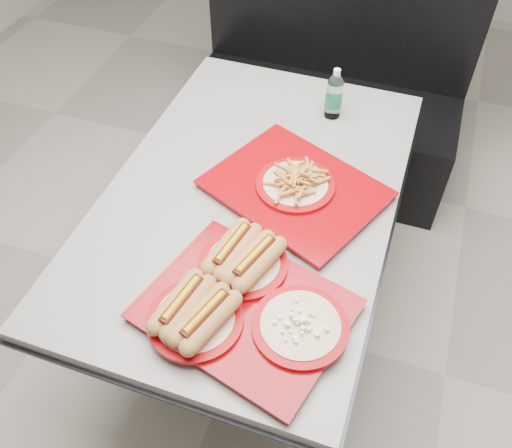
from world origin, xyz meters
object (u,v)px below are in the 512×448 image
(diner_table, at_px, (252,226))
(water_bottle, at_px, (334,96))
(booth_bench, at_px, (325,95))
(tray_near, at_px, (240,300))
(tray_far, at_px, (295,186))

(diner_table, relative_size, water_bottle, 7.35)
(booth_bench, xyz_separation_m, water_bottle, (0.15, -0.62, 0.43))
(diner_table, distance_m, water_bottle, 0.56)
(booth_bench, bearing_deg, water_bottle, -76.71)
(diner_table, relative_size, booth_bench, 1.05)
(tray_near, relative_size, water_bottle, 3.08)
(tray_near, bearing_deg, booth_bench, 94.38)
(diner_table, xyz_separation_m, booth_bench, (0.00, 1.09, -0.18))
(tray_far, distance_m, water_bottle, 0.44)
(diner_table, bearing_deg, tray_near, -74.70)
(tray_near, xyz_separation_m, water_bottle, (0.03, 0.90, 0.04))
(diner_table, bearing_deg, water_bottle, 73.03)
(tray_far, height_order, water_bottle, water_bottle)
(diner_table, relative_size, tray_near, 2.39)
(diner_table, height_order, tray_near, tray_near)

